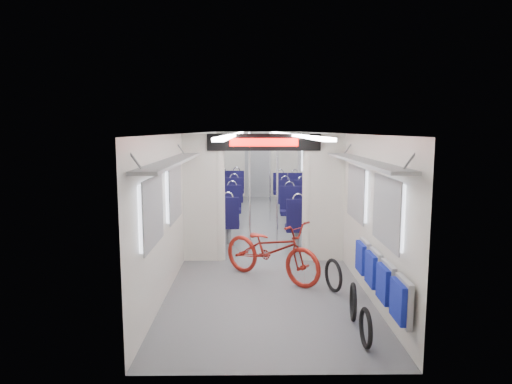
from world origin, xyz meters
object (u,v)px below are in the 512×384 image
flip_bench (379,276)px  seat_bay_near_left (220,210)px  bicycle (271,250)px  seat_bay_far_left (228,190)px  seat_bay_near_right (304,213)px  stanchion_near_left (250,193)px  seat_bay_far_right (290,191)px  bike_hoop_c (333,277)px  bike_hoop_b (353,304)px  bike_hoop_a (366,330)px  stanchion_far_left (249,177)px  stanchion_near_right (277,192)px  stanchion_far_right (270,177)px

flip_bench → seat_bay_near_left: bearing=115.6°
bicycle → seat_bay_far_left: seat_bay_far_left is taller
seat_bay_near_right → stanchion_near_left: size_ratio=0.95×
flip_bench → seat_bay_far_right: seat_bay_far_right is taller
flip_bench → bike_hoop_c: (-0.37, 1.04, -0.36)m
bike_hoop_b → seat_bay_far_right: 7.94m
bike_hoop_c → seat_bay_near_left: 4.22m
bike_hoop_a → seat_bay_far_right: bearing=90.6°
flip_bench → stanchion_near_left: 3.73m
bike_hoop_b → bike_hoop_c: bike_hoop_c is taller
bike_hoop_c → bicycle: bearing=147.0°
seat_bay_far_left → stanchion_near_left: bearing=-82.1°
bike_hoop_c → stanchion_far_left: stanchion_far_left is taller
bike_hoop_a → bike_hoop_b: 0.72m
seat_bay_far_right → stanchion_near_left: stanchion_near_left is taller
bicycle → bike_hoop_c: (0.89, -0.58, -0.26)m
stanchion_far_left → seat_bay_near_left: bearing=-111.8°
bike_hoop_c → seat_bay_far_left: size_ratio=0.22×
seat_bay_far_left → stanchion_far_left: bearing=-70.0°
seat_bay_far_right → bike_hoop_c: bearing=-89.6°
bike_hoop_b → stanchion_near_left: (-1.30, 3.30, 0.93)m
bicycle → seat_bay_far_right: 6.39m
seat_bay_near_right → stanchion_near_right: stanchion_near_right is taller
stanchion_far_left → bike_hoop_b: bearing=-78.4°
stanchion_near_left → stanchion_far_left: size_ratio=1.00×
bike_hoop_a → stanchion_near_right: 4.38m
seat_bay_far_left → stanchion_near_left: (0.68, -4.94, 0.58)m
bicycle → bike_hoop_c: bicycle is taller
seat_bay_near_left → stanchion_near_right: 1.86m
stanchion_near_left → flip_bench: bearing=-64.2°
bike_hoop_c → seat_bay_far_left: 7.47m
bicycle → seat_bay_near_right: size_ratio=0.84×
seat_bay_near_right → stanchion_far_right: bearing=109.8°
seat_bay_far_right → stanchion_far_right: bearing=-112.3°
bike_hoop_b → seat_bay_far_left: (-1.98, 8.23, 0.35)m
seat_bay_near_left → stanchion_far_left: stanchion_far_left is taller
stanchion_far_right → seat_bay_far_left: bearing=121.9°
seat_bay_near_right → seat_bay_far_left: size_ratio=0.95×
seat_bay_near_left → seat_bay_far_left: (-0.00, 3.47, 0.02)m
seat_bay_far_left → stanchion_near_right: bearing=-75.5°
bike_hoop_b → stanchion_near_left: size_ratio=0.21×
stanchion_near_left → bike_hoop_c: bearing=-61.5°
flip_bench → stanchion_far_right: size_ratio=0.91×
seat_bay_near_right → stanchion_far_left: (-1.21, 1.97, 0.59)m
bike_hoop_a → seat_bay_near_left: size_ratio=0.21×
bike_hoop_c → stanchion_far_left: (-1.25, 5.39, 0.93)m
bike_hoop_b → seat_bay_far_left: bearing=103.5°
bike_hoop_a → stanchion_far_left: size_ratio=0.20×
flip_bench → seat_bay_far_right: bearing=93.0°
bike_hoop_a → seat_bay_near_left: seat_bay_near_left is taller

